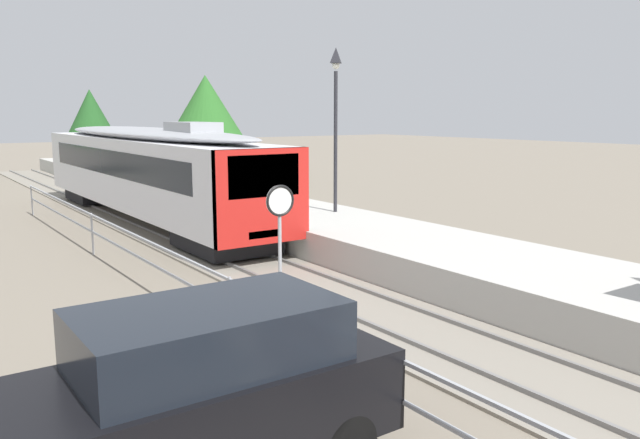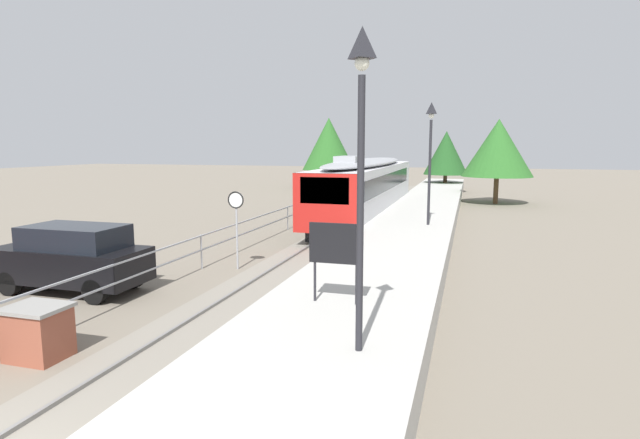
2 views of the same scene
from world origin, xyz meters
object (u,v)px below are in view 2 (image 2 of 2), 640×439
object	(u,v)px
platform_lamp_near_end	(361,131)
parked_suv_black	(72,257)
platform_notice_board	(336,246)
speed_limit_sign	(236,210)
commuter_train	(366,184)
brick_utility_cabinet	(38,332)
platform_lamp_mid_platform	(431,140)

from	to	relation	value
platform_lamp_near_end	parked_suv_black	xyz separation A→B (m)	(-9.66, 4.03, -3.56)
platform_notice_board	speed_limit_sign	size ratio (longest dim) A/B	0.64
platform_lamp_near_end	platform_notice_board	size ratio (longest dim) A/B	2.97
platform_lamp_near_end	speed_limit_sign	world-z (taller)	platform_lamp_near_end
commuter_train	brick_utility_cabinet	distance (m)	21.57
commuter_train	platform_notice_board	bearing A→B (deg)	-80.75
platform_lamp_near_end	speed_limit_sign	xyz separation A→B (m)	(-6.15, 8.02, -2.50)
commuter_train	platform_lamp_near_end	xyz separation A→B (m)	(4.11, -21.16, 2.48)
platform_lamp_mid_platform	parked_suv_black	xyz separation A→B (m)	(-9.66, -10.62, -3.56)
commuter_train	platform_notice_board	distance (m)	18.93
commuter_train	speed_limit_sign	bearing A→B (deg)	-98.84
platform_lamp_near_end	platform_notice_board	distance (m)	3.64
speed_limit_sign	brick_utility_cabinet	bearing A→B (deg)	-93.98
platform_lamp_near_end	brick_utility_cabinet	world-z (taller)	platform_lamp_near_end
platform_lamp_near_end	speed_limit_sign	bearing A→B (deg)	127.50
commuter_train	brick_utility_cabinet	size ratio (longest dim) A/B	15.01
platform_lamp_near_end	platform_notice_board	bearing A→B (deg)	113.29
brick_utility_cabinet	platform_lamp_mid_platform	bearing A→B (deg)	65.61
platform_lamp_near_end	parked_suv_black	size ratio (longest dim) A/B	1.16
platform_notice_board	brick_utility_cabinet	bearing A→B (deg)	-154.71
commuter_train	parked_suv_black	size ratio (longest dim) A/B	3.95
commuter_train	brick_utility_cabinet	xyz separation A→B (m)	(-2.62, -21.35, -1.57)
platform_lamp_near_end	platform_notice_board	world-z (taller)	platform_lamp_near_end
speed_limit_sign	parked_suv_black	world-z (taller)	speed_limit_sign
commuter_train	speed_limit_sign	xyz separation A→B (m)	(-2.04, -13.14, -0.02)
platform_notice_board	parked_suv_black	world-z (taller)	platform_notice_board
platform_lamp_mid_platform	parked_suv_black	size ratio (longest dim) A/B	1.16
platform_lamp_near_end	parked_suv_black	bearing A→B (deg)	157.37
parked_suv_black	commuter_train	bearing A→B (deg)	72.06
platform_lamp_mid_platform	platform_notice_board	size ratio (longest dim) A/B	2.97
platform_lamp_near_end	speed_limit_sign	distance (m)	10.41
platform_lamp_near_end	platform_lamp_mid_platform	world-z (taller)	same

